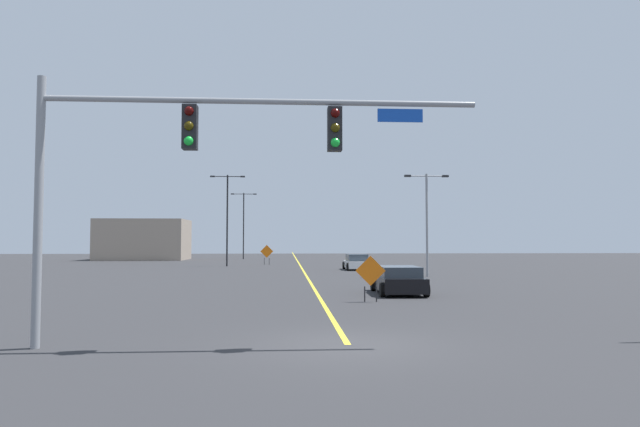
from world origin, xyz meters
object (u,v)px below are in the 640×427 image
object	(u,v)px
street_lamp_mid_right	(227,213)
street_lamp_far_right	(427,215)
traffic_signal_assembly	(192,148)
street_lamp_near_left	(244,220)
construction_sign_right_shoulder	(370,273)
car_black_near	(398,280)
construction_sign_left_shoulder	(267,252)
car_white_passing	(357,262)

from	to	relation	value
street_lamp_mid_right	street_lamp_far_right	bearing A→B (deg)	-47.50
traffic_signal_assembly	street_lamp_near_left	bearing A→B (deg)	93.22
construction_sign_right_shoulder	street_lamp_near_left	bearing A→B (deg)	99.68
street_lamp_near_left	street_lamp_mid_right	xyz separation A→B (m)	(0.05, -21.60, -0.08)
street_lamp_near_left	construction_sign_right_shoulder	size ratio (longest dim) A/B	4.88
construction_sign_right_shoulder	street_lamp_mid_right	bearing A→B (deg)	105.85
street_lamp_far_right	construction_sign_right_shoulder	world-z (taller)	street_lamp_far_right
street_lamp_mid_right	street_lamp_far_right	distance (m)	22.77
street_lamp_far_right	car_black_near	bearing A→B (deg)	-110.49
traffic_signal_assembly	street_lamp_far_right	bearing A→B (deg)	63.94
traffic_signal_assembly	street_lamp_mid_right	distance (m)	41.25
street_lamp_mid_right	construction_sign_left_shoulder	size ratio (longest dim) A/B	4.36
construction_sign_right_shoulder	car_black_near	size ratio (longest dim) A/B	0.42
street_lamp_near_left	car_black_near	xyz separation A→B (m)	(10.94, -50.35, -4.66)
street_lamp_near_left	street_lamp_far_right	size ratio (longest dim) A/B	1.28
street_lamp_mid_right	car_white_passing	xyz separation A→B (m)	(11.72, -7.27, -4.56)
street_lamp_mid_right	car_black_near	xyz separation A→B (m)	(10.89, -28.75, -4.58)
traffic_signal_assembly	street_lamp_mid_right	bearing A→B (deg)	94.83
traffic_signal_assembly	construction_sign_left_shoulder	distance (m)	44.47
street_lamp_near_left	car_black_near	world-z (taller)	street_lamp_near_left
traffic_signal_assembly	construction_sign_right_shoulder	distance (m)	11.23
street_lamp_far_right	traffic_signal_assembly	bearing A→B (deg)	-116.06
street_lamp_far_right	car_black_near	distance (m)	13.29
construction_sign_right_shoulder	traffic_signal_assembly	bearing A→B (deg)	-121.71
street_lamp_mid_right	street_lamp_far_right	xyz separation A→B (m)	(15.37, -16.77, -0.97)
street_lamp_near_left	street_lamp_far_right	bearing A→B (deg)	-68.11
street_lamp_far_right	car_white_passing	distance (m)	10.79
street_lamp_near_left	traffic_signal_assembly	bearing A→B (deg)	-86.78
car_white_passing	traffic_signal_assembly	bearing A→B (deg)	-103.70
street_lamp_mid_right	construction_sign_right_shoulder	xyz separation A→B (m)	(9.09, -32.01, -4.05)
street_lamp_near_left	car_white_passing	bearing A→B (deg)	-67.82
car_black_near	street_lamp_near_left	bearing A→B (deg)	102.26
street_lamp_far_right	street_lamp_mid_right	bearing A→B (deg)	132.50
street_lamp_near_left	street_lamp_far_right	distance (m)	41.36
construction_sign_left_shoulder	street_lamp_far_right	bearing A→B (deg)	-59.86
car_white_passing	street_lamp_far_right	bearing A→B (deg)	-68.97
street_lamp_far_right	car_white_passing	bearing A→B (deg)	111.03
car_black_near	car_white_passing	world-z (taller)	car_white_passing
street_lamp_near_left	car_white_passing	distance (m)	31.52
traffic_signal_assembly	car_white_passing	xyz separation A→B (m)	(8.24, 33.82, -3.99)
traffic_signal_assembly	construction_sign_right_shoulder	xyz separation A→B (m)	(5.62, 9.09, -3.47)
construction_sign_right_shoulder	car_black_near	world-z (taller)	construction_sign_right_shoulder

